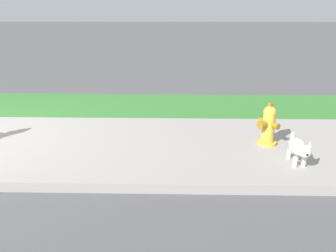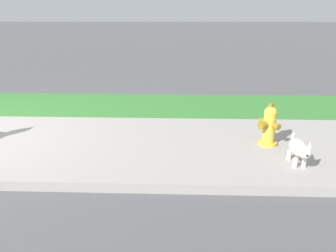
% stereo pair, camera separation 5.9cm
% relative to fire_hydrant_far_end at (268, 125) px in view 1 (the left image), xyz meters
% --- Properties ---
extents(grass_verge, '(18.00, 1.89, 0.01)m').
position_rel_fire_hydrant_far_end_xyz_m(grass_verge, '(-4.91, 2.16, -0.30)').
color(grass_verge, '#387A33').
rests_on(grass_verge, ground).
extents(fire_hydrant_far_end, '(0.33, 0.35, 0.65)m').
position_rel_fire_hydrant_far_end_xyz_m(fire_hydrant_far_end, '(0.00, 0.00, 0.00)').
color(fire_hydrant_far_end, gold).
rests_on(fire_hydrant_far_end, ground).
extents(small_white_dog, '(0.20, 0.57, 0.42)m').
position_rel_fire_hydrant_far_end_xyz_m(small_white_dog, '(0.22, -0.70, -0.07)').
color(small_white_dog, silver).
rests_on(small_white_dog, ground).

